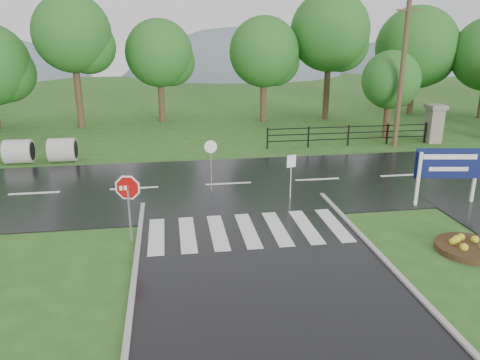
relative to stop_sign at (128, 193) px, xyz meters
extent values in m
plane|color=#2B5C1E|center=(3.76, -4.71, -1.68)|extent=(120.00, 120.00, 0.00)
cube|color=black|center=(3.76, 5.29, -1.68)|extent=(90.00, 8.00, 0.04)
cube|color=silver|center=(0.76, 0.29, -1.62)|extent=(0.50, 2.80, 0.02)
cube|color=silver|center=(1.76, 0.29, -1.62)|extent=(0.50, 2.80, 0.02)
cube|color=silver|center=(2.76, 0.29, -1.62)|extent=(0.50, 2.80, 0.02)
cube|color=silver|center=(3.76, 0.29, -1.62)|extent=(0.50, 2.80, 0.02)
cube|color=silver|center=(4.76, 0.29, -1.62)|extent=(0.50, 2.80, 0.02)
cube|color=silver|center=(5.76, 0.29, -1.62)|extent=(0.50, 2.80, 0.02)
cube|color=silver|center=(6.76, 0.29, -1.62)|extent=(0.50, 2.80, 0.02)
cube|color=gray|center=(16.76, 11.29, -0.68)|extent=(0.80, 0.80, 2.00)
cube|color=#6B6659|center=(16.76, 11.29, 0.44)|extent=(1.00, 1.00, 0.24)
cube|color=black|center=(11.51, 11.29, -1.28)|extent=(9.50, 0.05, 0.05)
cube|color=black|center=(11.51, 11.29, -0.93)|extent=(9.50, 0.05, 0.05)
cube|color=black|center=(11.51, 11.29, -0.58)|extent=(9.50, 0.05, 0.05)
cube|color=black|center=(6.76, 11.29, -1.08)|extent=(0.08, 0.08, 1.20)
cube|color=black|center=(16.26, 11.29, -1.08)|extent=(0.08, 0.08, 1.20)
sphere|color=slate|center=(-24.24, 60.29, -16.08)|extent=(40.00, 40.00, 40.00)
sphere|color=slate|center=(11.76, 60.29, -18.96)|extent=(48.00, 48.00, 48.00)
sphere|color=slate|center=(39.76, 60.29, -14.64)|extent=(36.00, 36.00, 36.00)
cylinder|color=#9E9B93|center=(-6.14, 10.29, -1.08)|extent=(1.30, 1.20, 1.20)
cylinder|color=#9E9B93|center=(-4.04, 10.29, -1.08)|extent=(1.30, 1.20, 1.20)
cube|color=#939399|center=(0.00, 0.00, -0.79)|extent=(0.05, 0.05, 1.76)
cylinder|color=white|center=(0.00, 0.01, 0.18)|extent=(1.03, 0.26, 1.06)
cylinder|color=#A90B0D|center=(0.00, 0.00, 0.18)|extent=(0.90, 0.24, 0.92)
cube|color=silver|center=(10.48, 1.66, -0.62)|extent=(0.12, 0.12, 2.11)
cube|color=silver|center=(12.80, 1.66, -0.62)|extent=(0.12, 0.12, 2.11)
cube|color=#0B1247|center=(11.64, 1.66, -0.04)|extent=(2.52, 0.45, 1.16)
cube|color=white|center=(11.64, 1.63, 0.23)|extent=(1.99, 0.32, 0.19)
cube|color=white|center=(11.64, 1.63, -0.25)|extent=(1.46, 0.24, 0.16)
cylinder|color=#332111|center=(10.16, -2.14, -1.58)|extent=(1.97, 1.97, 0.20)
cube|color=#939399|center=(5.97, 3.20, -0.84)|extent=(0.04, 0.04, 1.68)
cube|color=white|center=(5.97, 3.18, -0.13)|extent=(0.39, 0.14, 0.49)
cylinder|color=#939399|center=(2.94, 4.35, -0.65)|extent=(0.06, 0.06, 2.06)
cylinder|color=white|center=(2.94, 4.33, 0.28)|extent=(0.52, 0.04, 0.52)
cylinder|color=#473523|center=(14.15, 10.79, 2.32)|extent=(0.27, 0.27, 8.00)
cube|color=brown|center=(14.15, 10.79, 5.70)|extent=(1.42, 0.31, 0.09)
cylinder|color=#3D2B1C|center=(14.53, 12.79, -0.20)|extent=(0.49, 0.49, 2.95)
sphere|color=#1E5B1C|center=(14.53, 12.79, 1.87)|extent=(3.44, 3.44, 3.44)
camera|label=1|loc=(1.32, -13.77, 4.77)|focal=35.00mm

